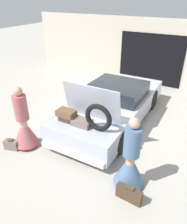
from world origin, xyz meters
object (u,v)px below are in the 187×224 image
at_px(car, 113,105).
at_px(suitcase_beside_left_person, 12,145).
at_px(person_right, 130,163).
at_px(suitcase_beside_right_person, 129,194).
at_px(person_left, 24,126).

relative_size(car, suitcase_beside_left_person, 11.42).
height_order(person_right, suitcase_beside_right_person, person_right).
relative_size(person_left, suitcase_beside_right_person, 3.16).
bearing_deg(car, suitcase_beside_left_person, -122.26).
height_order(car, person_right, car).
xyz_separation_m(suitcase_beside_left_person, suitcase_beside_right_person, (3.34, -0.01, 0.03)).
relative_size(person_right, suitcase_beside_right_person, 3.08).
xyz_separation_m(person_right, suitcase_beside_left_person, (-3.18, -0.38, -0.46)).
bearing_deg(suitcase_beside_right_person, suitcase_beside_left_person, 179.85).
relative_size(car, suitcase_beside_right_person, 8.76).
bearing_deg(car, suitcase_beside_right_person, -59.13).
bearing_deg(person_left, car, 133.85).
bearing_deg(suitcase_beside_left_person, suitcase_beside_right_person, -0.15).
bearing_deg(person_right, suitcase_beside_right_person, -172.00).
height_order(car, suitcase_beside_right_person, car).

